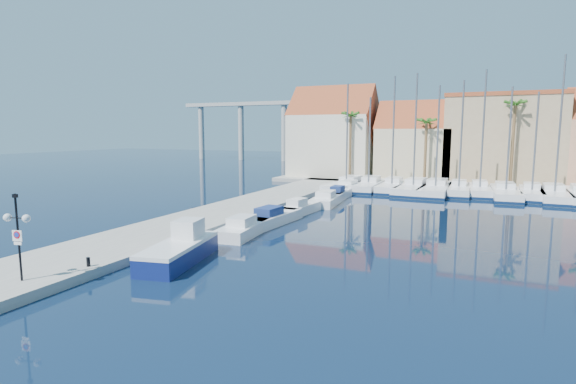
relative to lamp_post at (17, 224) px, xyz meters
The scene contains 29 objects.
ground 9.69m from the lamp_post, 33.97° to the left, with size 260.00×260.00×0.00m, color black.
quay_west 18.90m from the lamp_post, 94.25° to the left, with size 6.00×77.00×0.50m, color gray.
shore_north 56.05m from the lamp_post, 71.66° to the left, with size 54.00×16.00×0.50m, color gray.
lamp_post is the anchor object (origin of this frame).
bollard 3.79m from the lamp_post, 70.02° to the left, with size 0.18×0.18×0.46m, color black.
fishing_boat 7.97m from the lamp_post, 61.32° to the left, with size 3.22×6.50×2.18m.
motorboat_west_0 14.60m from the lamp_post, 75.24° to the left, with size 2.57×6.34×1.40m.
motorboat_west_1 18.61m from the lamp_post, 78.08° to the left, with size 2.49×6.41×1.40m.
motorboat_west_2 23.34m from the lamp_post, 79.82° to the left, with size 2.15×5.33×1.40m.
motorboat_west_3 29.28m from the lamp_post, 80.95° to the left, with size 2.80×6.94×1.40m.
motorboat_west_4 33.35m from the lamp_post, 82.26° to the left, with size 1.83×5.23×1.40m.
motorboat_west_5 39.29m from the lamp_post, 84.15° to the left, with size 2.65×7.06×1.40m.
sailboat_0 40.76m from the lamp_post, 85.31° to the left, with size 3.73×10.98×12.79m.
sailboat_1 41.95m from the lamp_post, 82.05° to the left, with size 2.95×10.37×11.20m.
sailboat_2 42.22m from the lamp_post, 78.14° to the left, with size 2.48×9.36×13.52m.
sailboat_3 42.66m from the lamp_post, 74.68° to the left, with size 3.71×11.27×13.68m.
sailboat_4 43.47m from the lamp_post, 71.61° to the left, with size 3.20×11.55×12.26m.
sailboat_5 44.48m from the lamp_post, 68.69° to the left, with size 2.62×8.73×12.74m.
sailboat_6 45.80m from the lamp_post, 66.39° to the left, with size 2.83×8.71×13.82m.
sailboat_7 45.81m from the lamp_post, 62.79° to the left, with size 3.15×10.36×11.79m.
sailboat_8 47.72m from the lamp_post, 60.47° to the left, with size 2.69×8.90×11.24m.
sailboat_9 48.41m from the lamp_post, 58.12° to the left, with size 2.98×10.62×14.80m.
building_0 52.30m from the lamp_post, 92.62° to the left, with size 12.30×9.00×13.50m.
building_1 53.05m from the lamp_post, 79.55° to the left, with size 10.30×8.00×11.00m.
building_2 57.08m from the lamp_post, 68.79° to the left, with size 14.20×10.20×11.50m.
palm_0 47.54m from the lamp_post, 88.04° to the left, with size 2.60×2.60×10.15m.
palm_1 48.80m from the lamp_post, 76.16° to the left, with size 2.60×2.60×9.15m.
palm_2 52.31m from the lamp_post, 65.36° to the left, with size 2.60×2.60×11.15m.
viaduct 92.91m from the lamp_post, 109.85° to the left, with size 48.00×2.20×14.45m.
Camera 1 is at (11.18, -18.07, 7.14)m, focal length 28.00 mm.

